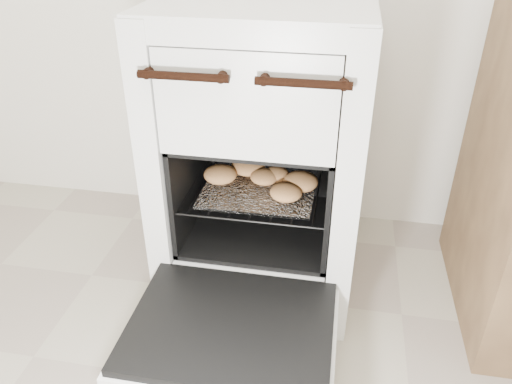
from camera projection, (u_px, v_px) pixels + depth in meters
stove at (264, 156)px, 1.48m from camera, size 0.56×0.62×0.86m
oven_door at (231, 328)px, 1.20m from camera, size 0.50×0.39×0.04m
oven_rack at (261, 186)px, 1.46m from camera, size 0.41×0.39×0.01m
foil_sheet at (259, 188)px, 1.45m from camera, size 0.32×0.28×0.01m
baked_rolls at (264, 177)px, 1.45m from camera, size 0.37×0.24×0.05m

